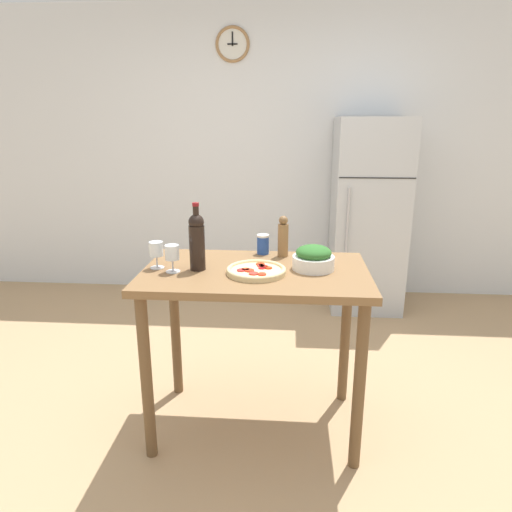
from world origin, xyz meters
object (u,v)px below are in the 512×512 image
Objects in this scene: refrigerator at (368,216)px; wine_glass_near at (172,254)px; homemade_pizza at (256,271)px; wine_glass_far at (156,250)px; salt_canister at (263,244)px; wine_bottle at (197,240)px; pepper_mill at (283,237)px; salad_bowl at (313,258)px.

wine_glass_near is at bearing -123.65° from refrigerator.
refrigerator is 2.04m from homemade_pizza.
wine_glass_far is 0.59m from salt_canister.
wine_glass_near and wine_glass_far have the same top height.
refrigerator is 2.24m from wine_glass_near.
homemade_pizza is at bearing 0.62° from wine_glass_near.
wine_glass_far is (-0.09, 0.05, 0.00)m from wine_glass_near.
wine_bottle reaches higher than pepper_mill.
pepper_mill is (0.42, 0.26, -0.04)m from wine_bottle.
wine_glass_far is at bearing 178.04° from wine_bottle.
homemade_pizza is 2.66× the size of salt_canister.
pepper_mill is 1.08× the size of salad_bowl.
wine_glass_far is (-0.21, 0.01, -0.06)m from wine_bottle.
refrigerator is 5.68× the size of homemade_pizza.
pepper_mill reaches higher than wine_glass_near.
pepper_mill is 0.27m from salad_bowl.
pepper_mill is (0.63, 0.26, 0.01)m from wine_glass_far.
homemade_pizza is (0.41, 0.00, -0.07)m from wine_glass_near.
homemade_pizza is (0.29, -0.04, -0.13)m from wine_bottle.
wine_glass_near is at bearing -149.57° from pepper_mill.
wine_glass_near is 1.00× the size of wine_glass_far.
wine_glass_near is (-1.24, -1.86, 0.17)m from refrigerator.
wine_glass_far is 0.65× the size of salad_bowl.
wine_glass_far reaches higher than salad_bowl.
salt_canister is at bearing 136.13° from salad_bowl.
pepper_mill is at bearing 68.26° from homemade_pizza.
salad_bowl is 1.92× the size of salt_canister.
homemade_pizza is at bearing -5.67° from wine_glass_far.
wine_glass_near is 0.42m from homemade_pizza.
refrigerator is at bearing 65.90° from homemade_pizza.
pepper_mill is 2.06× the size of salt_canister.
salt_canister is (-0.27, 0.26, -0.00)m from salad_bowl.
salad_bowl is 0.29m from homemade_pizza.
refrigerator is at bearing 65.44° from pepper_mill.
wine_bottle is 1.61× the size of salad_bowl.
pepper_mill is at bearing 22.39° from wine_glass_far.
refrigerator reaches higher than salt_canister.
homemade_pizza is 0.35m from salt_canister.
salad_bowl is (0.57, 0.05, -0.09)m from wine_bottle.
wine_glass_near reaches higher than salt_canister.
salad_bowl is (-0.55, -1.77, 0.14)m from refrigerator.
wine_glass_far reaches higher than homemade_pizza.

